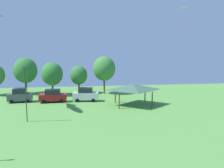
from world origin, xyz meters
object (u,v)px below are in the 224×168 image
(treeline_tree_4, at_px, (79,75))
(parked_car_second_from_left, at_px, (53,96))
(light_post_1, at_px, (26,92))
(treeline_tree_5, at_px, (104,69))
(treeline_tree_3, at_px, (52,74))
(parked_car_third_from_left, at_px, (86,95))
(treeline_tree_2, at_px, (25,70))
(park_pavilion, at_px, (133,87))
(parked_car_leftmost, at_px, (20,95))
(kite_flying_0, at_px, (5,23))
(kite_flying_1, at_px, (190,12))

(treeline_tree_4, bearing_deg, parked_car_second_from_left, -119.68)
(light_post_1, height_order, treeline_tree_5, treeline_tree_5)
(parked_car_second_from_left, distance_m, treeline_tree_3, 7.39)
(parked_car_third_from_left, height_order, treeline_tree_4, treeline_tree_4)
(light_post_1, bearing_deg, treeline_tree_2, 102.05)
(park_pavilion, distance_m, treeline_tree_3, 17.92)
(treeline_tree_2, distance_m, treeline_tree_3, 6.22)
(park_pavilion, xyz_separation_m, light_post_1, (-15.69, -7.29, 0.91))
(parked_car_leftmost, relative_size, treeline_tree_3, 0.64)
(treeline_tree_3, relative_size, treeline_tree_5, 0.86)
(kite_flying_0, bearing_deg, parked_car_leftmost, 78.47)
(kite_flying_1, bearing_deg, treeline_tree_4, 139.76)
(parked_car_second_from_left, bearing_deg, parked_car_third_from_left, -2.34)
(parked_car_third_from_left, xyz_separation_m, treeline_tree_5, (4.14, 7.19, 4.07))
(park_pavilion, relative_size, light_post_1, 0.97)
(kite_flying_0, distance_m, parked_car_third_from_left, 17.53)
(treeline_tree_4, bearing_deg, parked_car_leftmost, -145.03)
(kite_flying_0, xyz_separation_m, treeline_tree_5, (16.46, 10.06, -8.07))
(parked_car_leftmost, relative_size, parked_car_second_from_left, 0.89)
(kite_flying_1, height_order, parked_car_third_from_left, kite_flying_1)
(park_pavilion, bearing_deg, treeline_tree_4, 126.71)
(treeline_tree_3, height_order, treeline_tree_5, treeline_tree_5)
(light_post_1, bearing_deg, parked_car_third_from_left, 55.28)
(park_pavilion, height_order, treeline_tree_2, treeline_tree_2)
(kite_flying_0, relative_size, parked_car_second_from_left, 0.61)
(kite_flying_0, height_order, parked_car_second_from_left, kite_flying_0)
(kite_flying_0, xyz_separation_m, light_post_1, (4.44, -8.49, -9.37))
(treeline_tree_4, bearing_deg, parked_car_third_from_left, -81.43)
(parked_car_leftmost, relative_size, park_pavilion, 0.61)
(parked_car_second_from_left, height_order, park_pavilion, park_pavilion)
(parked_car_second_from_left, relative_size, treeline_tree_3, 0.72)
(kite_flying_1, relative_size, parked_car_leftmost, 0.71)
(kite_flying_0, distance_m, parked_car_second_from_left, 14.15)
(parked_car_leftmost, height_order, treeline_tree_3, treeline_tree_3)
(light_post_1, distance_m, treeline_tree_5, 22.14)
(kite_flying_0, distance_m, treeline_tree_4, 18.22)
(kite_flying_1, relative_size, park_pavilion, 0.44)
(light_post_1, bearing_deg, parked_car_leftmost, 106.93)
(park_pavilion, xyz_separation_m, treeline_tree_3, (-14.33, 10.67, 1.29))
(parked_car_leftmost, height_order, park_pavilion, park_pavilion)
(kite_flying_0, height_order, light_post_1, kite_flying_0)
(treeline_tree_2, bearing_deg, parked_car_second_from_left, -54.44)
(treeline_tree_4, height_order, treeline_tree_5, treeline_tree_5)
(light_post_1, bearing_deg, treeline_tree_5, 57.06)
(light_post_1, bearing_deg, treeline_tree_4, 71.03)
(kite_flying_1, distance_m, parked_car_third_from_left, 22.20)
(park_pavilion, bearing_deg, kite_flying_1, -16.97)
(kite_flying_1, relative_size, treeline_tree_3, 0.45)
(parked_car_third_from_left, relative_size, treeline_tree_4, 0.80)
(kite_flying_0, bearing_deg, treeline_tree_3, 58.54)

